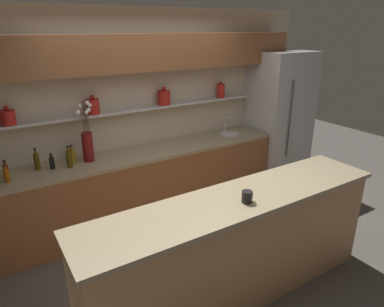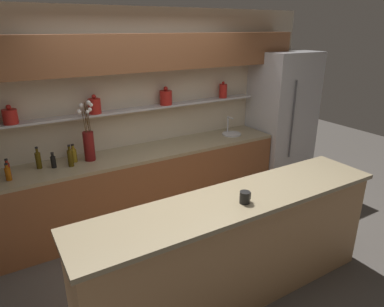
% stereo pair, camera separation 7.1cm
% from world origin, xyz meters
% --- Properties ---
extents(ground_plane, '(12.00, 12.00, 0.00)m').
position_xyz_m(ground_plane, '(0.00, 0.00, 0.00)').
color(ground_plane, '#4C4742').
extents(back_wall_unit, '(5.20, 0.44, 2.60)m').
position_xyz_m(back_wall_unit, '(-0.00, 1.53, 1.55)').
color(back_wall_unit, beige).
rests_on(back_wall_unit, ground_plane).
extents(back_counter_unit, '(3.68, 0.62, 0.92)m').
position_xyz_m(back_counter_unit, '(-0.11, 1.24, 0.46)').
color(back_counter_unit, brown).
rests_on(back_counter_unit, ground_plane).
extents(island_counter, '(2.86, 0.61, 1.02)m').
position_xyz_m(island_counter, '(0.00, -0.48, 0.51)').
color(island_counter, tan).
rests_on(island_counter, ground_plane).
extents(refrigerator, '(0.85, 0.73, 2.04)m').
position_xyz_m(refrigerator, '(2.17, 1.20, 1.02)').
color(refrigerator, '#B7B7BC').
rests_on(refrigerator, ground_plane).
extents(flower_vase, '(0.18, 0.13, 0.70)m').
position_xyz_m(flower_vase, '(-0.75, 1.29, 1.15)').
color(flower_vase, maroon).
rests_on(flower_vase, back_counter_unit).
extents(sink_fixture, '(0.27, 0.27, 0.25)m').
position_xyz_m(sink_fixture, '(1.25, 1.25, 0.95)').
color(sink_fixture, '#B7B7BC').
rests_on(sink_fixture, back_counter_unit).
extents(bottle_sauce_0, '(0.06, 0.06, 0.18)m').
position_xyz_m(bottle_sauce_0, '(-1.61, 1.16, 0.99)').
color(bottle_sauce_0, '#9E4C0A').
rests_on(bottle_sauce_0, back_counter_unit).
extents(bottle_sauce_1, '(0.05, 0.05, 0.18)m').
position_xyz_m(bottle_sauce_1, '(-1.16, 1.27, 0.99)').
color(bottle_sauce_1, black).
rests_on(bottle_sauce_1, back_counter_unit).
extents(bottle_oil_2, '(0.06, 0.06, 0.24)m').
position_xyz_m(bottle_oil_2, '(-1.30, 1.33, 1.02)').
color(bottle_oil_2, '#47380A').
rests_on(bottle_oil_2, back_counter_unit).
extents(bottle_sauce_3, '(0.05, 0.05, 0.18)m').
position_xyz_m(bottle_sauce_3, '(-0.91, 1.42, 1.00)').
color(bottle_sauce_3, '#9E4C0A').
rests_on(bottle_sauce_3, back_counter_unit).
extents(bottle_oil_4, '(0.06, 0.06, 0.21)m').
position_xyz_m(bottle_oil_4, '(-0.92, 1.33, 1.00)').
color(bottle_oil_4, olive).
rests_on(bottle_oil_4, back_counter_unit).
extents(bottle_oil_7, '(0.06, 0.06, 0.25)m').
position_xyz_m(bottle_oil_7, '(-0.99, 1.21, 1.02)').
color(bottle_oil_7, '#47380A').
rests_on(bottle_oil_7, back_counter_unit).
extents(bottle_sauce_8, '(0.05, 0.05, 0.19)m').
position_xyz_m(bottle_sauce_8, '(-1.60, 1.27, 1.00)').
color(bottle_sauce_8, maroon).
rests_on(bottle_sauce_8, back_counter_unit).
extents(coffee_mug, '(0.11, 0.09, 0.10)m').
position_xyz_m(coffee_mug, '(-0.00, -0.58, 1.07)').
color(coffee_mug, black).
rests_on(coffee_mug, island_counter).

